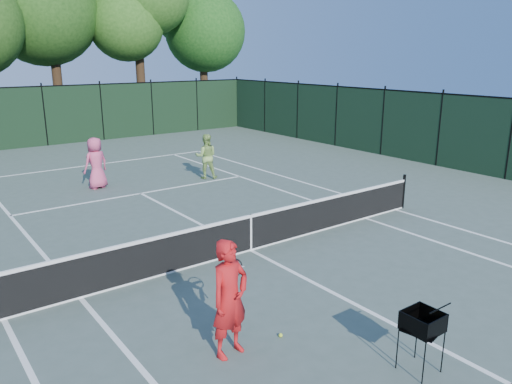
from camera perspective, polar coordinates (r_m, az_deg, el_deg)
ground at (r=12.17m, az=-0.60°, el=-6.69°), size 90.00×90.00×0.00m
sideline_doubles_left at (r=10.27m, az=-26.88°, el=-12.87°), size 0.10×23.77×0.01m
sideline_doubles_right at (r=15.84m, az=15.66°, el=-1.96°), size 0.10×23.77×0.01m
sideline_singles_left at (r=10.51m, az=-19.43°, el=-11.35°), size 0.10×23.77×0.01m
sideline_singles_right at (r=14.82m, az=12.38°, el=-2.94°), size 0.10×23.77×0.01m
baseline_far at (r=22.50m, az=-18.75°, el=2.87°), size 10.97×0.10×0.01m
service_line_far at (r=17.49m, az=-13.05°, el=-0.15°), size 8.23×0.10×0.01m
center_service_line at (r=12.17m, az=-0.60°, el=-6.68°), size 0.10×12.80×0.01m
tennis_net at (r=12.00m, az=-0.61°, el=-4.58°), size 11.69×0.09×1.06m
fence_far at (r=28.09m, az=-23.00°, el=7.94°), size 24.00×0.05×3.00m
fence_right at (r=20.97m, az=27.07°, el=5.30°), size 0.05×36.00×3.00m
tree_5 at (r=36.49m, az=-6.19°, el=20.29°), size 5.80×5.80×12.23m
coach at (r=7.87m, az=-3.01°, el=-12.06°), size 0.92×0.76×1.91m
player_pink at (r=18.39m, az=-17.82°, el=3.16°), size 1.00×0.78×1.82m
player_green at (r=19.07m, az=-5.72°, el=4.08°), size 1.04×0.98×1.70m
ball_hopper at (r=7.92m, az=18.52°, el=-13.90°), size 0.60×0.60×0.96m
loose_ball_midcourt at (r=8.73m, az=2.83°, el=-16.03°), size 0.07×0.07×0.07m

